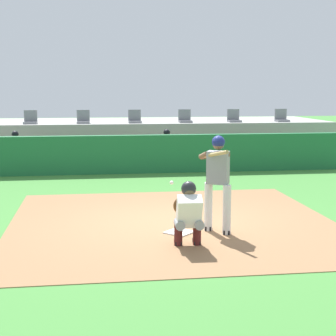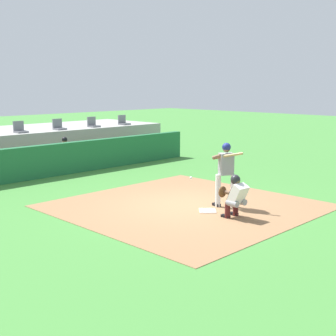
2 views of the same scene
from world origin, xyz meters
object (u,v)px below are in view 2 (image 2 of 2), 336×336
catcher_crouched (235,195)px  stadium_seat_6 (123,122)px  batter_at_plate (226,171)px  stadium_seat_3 (20,129)px  dugout_player_2 (67,153)px  stadium_seat_4 (59,127)px  home_plate (208,211)px  stadium_seat_5 (93,124)px

catcher_crouched → stadium_seat_6: stadium_seat_6 is taller
batter_at_plate → stadium_seat_3: (-0.69, 10.22, 0.50)m
catcher_crouched → dugout_player_2: size_ratio=1.39×
dugout_player_2 → stadium_seat_6: bearing=23.6°
stadium_seat_4 → stadium_seat_6: size_ratio=1.00×
dugout_player_2 → stadium_seat_4: 2.40m
home_plate → stadium_seat_4: size_ratio=0.92×
stadium_seat_3 → stadium_seat_5: bearing=0.0°
stadium_seat_3 → batter_at_plate: bearing=-86.1°
batter_at_plate → dugout_player_2: bearing=88.5°
stadium_seat_5 → stadium_seat_3: bearing=180.0°
dugout_player_2 → stadium_seat_3: (-0.91, 2.03, 0.86)m
catcher_crouched → stadium_seat_3: stadium_seat_3 is taller
home_plate → stadium_seat_3: (0.00, 10.18, 1.51)m
stadium_seat_5 → stadium_seat_6: bearing=0.0°
stadium_seat_5 → stadium_seat_6: 1.86m
stadium_seat_4 → catcher_crouched: bearing=-99.5°
stadium_seat_3 → stadium_seat_5: 3.71m
batter_at_plate → stadium_seat_6: (4.88, 10.22, 0.50)m
home_plate → batter_at_plate: batter_at_plate is taller
dugout_player_2 → stadium_seat_6: (4.66, 2.03, 0.86)m
batter_at_plate → stadium_seat_3: stadium_seat_3 is taller
catcher_crouched → stadium_seat_6: bearing=63.3°
home_plate → catcher_crouched: (0.00, -0.88, 0.59)m
batter_at_plate → stadium_seat_4: size_ratio=3.76×
catcher_crouched → stadium_seat_4: stadium_seat_4 is taller
catcher_crouched → stadium_seat_5: size_ratio=3.76×
home_plate → stadium_seat_5: 10.94m
catcher_crouched → stadium_seat_4: size_ratio=3.76×
batter_at_plate → stadium_seat_6: 11.34m
dugout_player_2 → home_plate: bearing=-96.4°
batter_at_plate → dugout_player_2: size_ratio=1.39×
stadium_seat_3 → stadium_seat_6: same height
home_plate → catcher_crouched: 1.05m
stadium_seat_3 → stadium_seat_4: (1.86, 0.00, 0.00)m
catcher_crouched → stadium_seat_3: (-0.00, 11.06, 0.93)m
stadium_seat_6 → batter_at_plate: bearing=-115.5°
stadium_seat_4 → dugout_player_2: bearing=-114.9°
catcher_crouched → stadium_seat_5: 11.70m
stadium_seat_4 → stadium_seat_5: bearing=0.0°
home_plate → stadium_seat_6: size_ratio=0.92×
stadium_seat_6 → stadium_seat_4: bearing=180.0°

